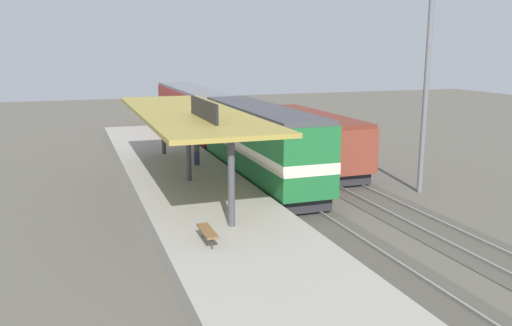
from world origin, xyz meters
TOP-DOWN VIEW (x-y plane):
  - ground_plane at (2.00, 0.00)m, footprint 120.00×120.00m
  - track_near at (0.00, 0.00)m, footprint 3.20×110.00m
  - track_far at (4.60, 0.00)m, footprint 3.20×110.00m
  - platform at (-4.60, 0.00)m, footprint 6.00×44.00m
  - station_canopy at (-4.60, -0.09)m, footprint 5.20×18.00m
  - platform_bench at (-6.00, -9.55)m, footprint 0.44×1.70m
  - locomotive at (0.00, 1.45)m, footprint 2.93×14.43m
  - passenger_carriage_single at (0.00, 19.45)m, footprint 2.90×20.00m
  - freight_car at (4.60, 4.19)m, footprint 2.80×12.00m
  - light_mast at (7.80, -3.33)m, footprint 1.10×1.10m
  - person_waiting at (-3.31, 3.74)m, footprint 0.34×0.34m

SIDE VIEW (x-z plane):
  - ground_plane at x=2.00m, z-range 0.00..0.00m
  - track_near at x=0.00m, z-range -0.05..0.11m
  - track_far at x=4.60m, z-range -0.05..0.11m
  - platform at x=-4.60m, z-range 0.00..0.90m
  - platform_bench at x=-6.00m, z-range 1.09..1.59m
  - person_waiting at x=-3.31m, z-range 1.00..2.71m
  - freight_car at x=4.60m, z-range 0.20..3.74m
  - passenger_carriage_single at x=0.00m, z-range 0.19..4.43m
  - locomotive at x=0.00m, z-range 0.19..4.63m
  - station_canopy at x=-4.60m, z-range 2.18..6.88m
  - light_mast at x=7.80m, z-range 2.55..14.25m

